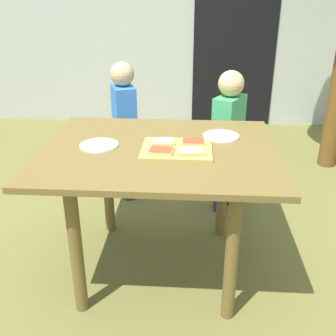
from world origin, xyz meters
TOP-DOWN VIEW (x-y plane):
  - ground_plane at (0.00, 0.00)m, footprint 16.00×16.00m
  - house_wall_back at (0.00, 2.82)m, footprint 8.00×0.20m
  - house_door at (0.59, 2.71)m, footprint 0.90×0.02m
  - dining_table at (0.00, 0.00)m, footprint 1.19×0.96m
  - cutting_board at (0.09, -0.03)m, footprint 0.35×0.29m
  - pizza_slice_far_left at (0.02, 0.04)m, footprint 0.13×0.11m
  - pizza_slice_near_left at (0.02, -0.09)m, footprint 0.13×0.11m
  - pizza_slice_far_right at (0.17, 0.05)m, footprint 0.12×0.10m
  - pizza_slice_near_right at (0.17, -0.08)m, footprint 0.13×0.11m
  - plate_white_right at (0.32, 0.19)m, footprint 0.20×0.20m
  - plate_white_left at (-0.31, 0.01)m, footprint 0.20×0.20m
  - child_left at (-0.33, 0.86)m, footprint 0.22×0.27m
  - child_right at (0.41, 0.72)m, footprint 0.24×0.28m

SIDE VIEW (x-z plane):
  - ground_plane at x=0.00m, z-range 0.00..0.00m
  - child_right at x=0.41m, z-range 0.07..1.06m
  - child_left at x=-0.33m, z-range 0.07..1.08m
  - dining_table at x=0.00m, z-range 0.26..0.99m
  - plate_white_right at x=0.32m, z-range 0.73..0.74m
  - plate_white_left at x=-0.31m, z-range 0.73..0.74m
  - cutting_board at x=0.09m, z-range 0.73..0.75m
  - pizza_slice_far_left at x=0.02m, z-range 0.75..0.76m
  - pizza_slice_near_left at x=0.02m, z-range 0.75..0.76m
  - pizza_slice_far_right at x=0.17m, z-range 0.75..0.76m
  - pizza_slice_near_right at x=0.17m, z-range 0.75..0.76m
  - house_door at x=0.59m, z-range 0.00..2.00m
  - house_wall_back at x=0.00m, z-range 0.00..2.55m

